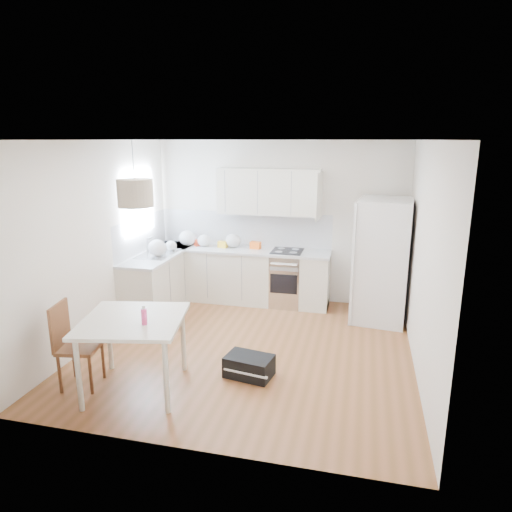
{
  "coord_description": "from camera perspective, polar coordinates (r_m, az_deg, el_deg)",
  "views": [
    {
      "loc": [
        1.39,
        -5.4,
        2.7
      ],
      "look_at": [
        0.01,
        0.4,
        1.18
      ],
      "focal_mm": 32.0,
      "sensor_mm": 36.0,
      "label": 1
    }
  ],
  "objects": [
    {
      "name": "drink_bottle",
      "position": [
        4.9,
        -13.82,
        -7.17
      ],
      "size": [
        0.07,
        0.07,
        0.21
      ],
      "primitive_type": "cylinder",
      "rotation": [
        0.0,
        0.0,
        -0.1
      ],
      "color": "#E74082",
      "rests_on": "dining_table"
    },
    {
      "name": "upper_cabinets",
      "position": [
        7.55,
        1.59,
        8.05
      ],
      "size": [
        1.7,
        0.32,
        0.75
      ],
      "primitive_type": "cube",
      "color": "beige",
      "rests_on": "wall_back"
    },
    {
      "name": "wall_left",
      "position": [
        6.57,
        -19.01,
        1.68
      ],
      "size": [
        0.0,
        4.2,
        4.2
      ],
      "primitive_type": "plane",
      "rotation": [
        1.57,
        0.0,
        1.57
      ],
      "color": "white",
      "rests_on": "floor"
    },
    {
      "name": "snack_yellow",
      "position": [
        7.78,
        -4.18,
        1.46
      ],
      "size": [
        0.17,
        0.12,
        0.11
      ],
      "primitive_type": "cube",
      "rotation": [
        0.0,
        0.0,
        -0.19
      ],
      "color": "gold",
      "rests_on": "counter_back"
    },
    {
      "name": "grocery_bag_a",
      "position": [
        7.96,
        -8.58,
        2.22
      ],
      "size": [
        0.29,
        0.25,
        0.27
      ],
      "primitive_type": "ellipsoid",
      "color": "silver",
      "rests_on": "counter_back"
    },
    {
      "name": "wall_back",
      "position": [
        7.75,
        2.9,
        4.28
      ],
      "size": [
        4.2,
        0.0,
        4.2
      ],
      "primitive_type": "plane",
      "rotation": [
        1.57,
        0.0,
        0.0
      ],
      "color": "white",
      "rests_on": "floor"
    },
    {
      "name": "sink",
      "position": [
        7.51,
        -12.16,
        0.24
      ],
      "size": [
        0.5,
        0.8,
        0.16
      ],
      "primitive_type": null,
      "color": "silver",
      "rests_on": "counter_left"
    },
    {
      "name": "pendant_lamp",
      "position": [
        4.8,
        -14.87,
        7.61
      ],
      "size": [
        0.45,
        0.45,
        0.28
      ],
      "primitive_type": "cylinder",
      "rotation": [
        0.0,
        0.0,
        -0.31
      ],
      "color": "beige",
      "rests_on": "ceiling"
    },
    {
      "name": "dining_table",
      "position": [
        5.16,
        -15.11,
        -8.55
      ],
      "size": [
        1.25,
        1.25,
        0.84
      ],
      "rotation": [
        0.0,
        0.0,
        0.2
      ],
      "color": "beige",
      "rests_on": "floor"
    },
    {
      "name": "backsplash_back",
      "position": [
        7.9,
        -1.41,
        3.45
      ],
      "size": [
        3.0,
        0.01,
        0.58
      ],
      "primitive_type": "cube",
      "color": "white",
      "rests_on": "wall_back"
    },
    {
      "name": "counter_back",
      "position": [
        7.69,
        -1.96,
        0.78
      ],
      "size": [
        3.02,
        0.64,
        0.04
      ],
      "primitive_type": "cube",
      "color": "silver",
      "rests_on": "cabinets_back"
    },
    {
      "name": "wall_right",
      "position": [
        5.61,
        20.26,
        -0.51
      ],
      "size": [
        0.0,
        4.2,
        4.2
      ],
      "primitive_type": "plane",
      "rotation": [
        1.57,
        0.0,
        -1.57
      ],
      "color": "white",
      "rests_on": "floor"
    },
    {
      "name": "counter_left",
      "position": [
        7.55,
        -11.99,
        0.22
      ],
      "size": [
        0.64,
        1.82,
        0.04
      ],
      "primitive_type": "cube",
      "color": "silver",
      "rests_on": "cabinets_left"
    },
    {
      "name": "backsplash_left",
      "position": [
        7.62,
        -14.12,
        2.6
      ],
      "size": [
        0.01,
        1.8,
        0.58
      ],
      "primitive_type": "cube",
      "color": "white",
      "rests_on": "wall_left"
    },
    {
      "name": "grocery_bag_e",
      "position": [
        7.33,
        -12.23,
        1.0
      ],
      "size": [
        0.29,
        0.25,
        0.26
      ],
      "primitive_type": "ellipsoid",
      "color": "silver",
      "rests_on": "counter_left"
    },
    {
      "name": "grocery_bag_c",
      "position": [
        7.75,
        -2.87,
        1.93
      ],
      "size": [
        0.26,
        0.22,
        0.24
      ],
      "primitive_type": "ellipsoid",
      "color": "silver",
      "rests_on": "counter_back"
    },
    {
      "name": "ceiling",
      "position": [
        5.58,
        -1.04,
        14.31
      ],
      "size": [
        4.2,
        4.2,
        0.0
      ],
      "primitive_type": "plane",
      "rotation": [
        3.14,
        0.0,
        0.0
      ],
      "color": "white",
      "rests_on": "wall_back"
    },
    {
      "name": "cabinets_left",
      "position": [
        7.68,
        -11.82,
        -3.11
      ],
      "size": [
        0.6,
        1.8,
        0.88
      ],
      "primitive_type": "cube",
      "color": "beige",
      "rests_on": "floor"
    },
    {
      "name": "refrigerator",
      "position": [
        7.16,
        15.62,
        -0.53
      ],
      "size": [
        0.98,
        1.02,
        1.86
      ],
      "primitive_type": null,
      "rotation": [
        0.0,
        0.0,
        -0.11
      ],
      "color": "white",
      "rests_on": "floor"
    },
    {
      "name": "gym_bag",
      "position": [
        5.51,
        -0.86,
        -13.58
      ],
      "size": [
        0.59,
        0.44,
        0.25
      ],
      "primitive_type": "cube",
      "rotation": [
        0.0,
        0.0,
        -0.17
      ],
      "color": "black",
      "rests_on": "floor"
    },
    {
      "name": "window_glassblock",
      "position": [
        7.48,
        -14.5,
        6.58
      ],
      "size": [
        0.02,
        1.0,
        1.0
      ],
      "primitive_type": "cube",
      "color": "#BFE0F9",
      "rests_on": "wall_left"
    },
    {
      "name": "snack_orange",
      "position": [
        7.67,
        -0.07,
        1.36
      ],
      "size": [
        0.19,
        0.14,
        0.12
      ],
      "primitive_type": "cube",
      "rotation": [
        0.0,
        0.0,
        -0.23
      ],
      "color": "#F25C15",
      "rests_on": "counter_back"
    },
    {
      "name": "snack_red",
      "position": [
        7.95,
        -7.12,
        1.69
      ],
      "size": [
        0.19,
        0.18,
        0.11
      ],
      "primitive_type": "cube",
      "rotation": [
        0.0,
        0.0,
        0.77
      ],
      "color": "red",
      "rests_on": "counter_back"
    },
    {
      "name": "floor",
      "position": [
        6.2,
        -0.93,
        -11.5
      ],
      "size": [
        4.2,
        4.2,
        0.0
      ],
      "primitive_type": "plane",
      "color": "brown",
      "rests_on": "ground"
    },
    {
      "name": "cabinets_back",
      "position": [
        7.81,
        -1.93,
        -2.51
      ],
      "size": [
        3.0,
        0.6,
        0.88
      ],
      "primitive_type": "cube",
      "color": "beige",
      "rests_on": "floor"
    },
    {
      "name": "dining_chair",
      "position": [
        5.51,
        -21.16,
        -10.38
      ],
      "size": [
        0.47,
        0.47,
        0.97
      ],
      "primitive_type": null,
      "rotation": [
        0.0,
        0.0,
        0.17
      ],
      "color": "#4A2516",
      "rests_on": "floor"
    },
    {
      "name": "range_oven",
      "position": [
        7.64,
        3.87,
        -2.91
      ],
      "size": [
        0.5,
        0.61,
        0.88
      ],
      "primitive_type": null,
      "color": "silver",
      "rests_on": "floor"
    },
    {
      "name": "grocery_bag_b",
      "position": [
        7.86,
        -6.5,
        1.92
      ],
      "size": [
        0.23,
        0.2,
        0.21
      ],
      "primitive_type": "ellipsoid",
      "color": "silver",
      "rests_on": "counter_back"
    },
    {
      "name": "grocery_bag_d",
      "position": [
        7.65,
        -10.56,
        1.27
      ],
      "size": [
        0.19,
        0.16,
        0.17
      ],
      "primitive_type": "ellipsoid",
      "color": "silver",
      "rests_on": "counter_back"
    }
  ]
}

